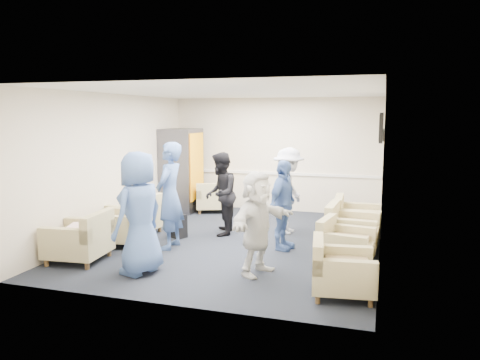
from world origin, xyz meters
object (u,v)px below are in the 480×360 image
(armchair_right_midnear, at_px, (343,245))
(person_front_right, at_px, (257,223))
(armchair_right_near, at_px, (339,272))
(armchair_right_midfar, at_px, (349,231))
(armchair_left_mid, at_px, (124,227))
(person_mid_right, at_px, (283,205))
(armchair_corner, at_px, (213,199))
(armchair_left_near, at_px, (81,241))
(armchair_right_far, at_px, (354,221))
(person_back_right, at_px, (288,191))
(vending_machine, at_px, (182,170))
(person_back_left, at_px, (221,194))
(person_front_left, at_px, (139,213))
(armchair_left_far, at_px, (138,218))
(person_mid_left, at_px, (170,196))

(armchair_right_midnear, bearing_deg, person_front_right, 133.40)
(armchair_right_near, height_order, armchair_right_midfar, armchair_right_midfar)
(armchair_left_mid, bearing_deg, armchair_right_near, 62.06)
(armchair_right_midnear, height_order, person_mid_right, person_mid_right)
(armchair_right_midnear, bearing_deg, armchair_corner, 55.43)
(armchair_left_mid, height_order, person_mid_right, person_mid_right)
(armchair_left_near, height_order, armchair_right_far, armchair_left_near)
(armchair_right_midfar, xyz_separation_m, person_back_right, (-1.23, 0.82, 0.50))
(armchair_right_midfar, height_order, person_front_right, person_front_right)
(armchair_right_midfar, height_order, vending_machine, vending_machine)
(armchair_corner, distance_m, vending_machine, 1.02)
(armchair_right_far, xyz_separation_m, person_front_right, (-1.22, -2.48, 0.42))
(armchair_right_midnear, xyz_separation_m, armchair_right_far, (0.06, 1.69, 0.03))
(armchair_left_near, bearing_deg, armchair_right_midnear, 99.99)
(armchair_left_mid, height_order, vending_machine, vending_machine)
(armchair_right_midfar, distance_m, vending_machine, 4.68)
(armchair_right_midnear, bearing_deg, person_back_left, 73.03)
(armchair_corner, relative_size, person_mid_right, 0.64)
(armchair_right_midnear, distance_m, person_front_right, 1.47)
(person_mid_right, bearing_deg, armchair_right_midnear, -105.23)
(armchair_left_near, relative_size, armchair_right_far, 1.07)
(person_front_right, bearing_deg, armchair_left_mid, 92.83)
(person_front_left, bearing_deg, armchair_right_far, 150.75)
(armchair_left_far, bearing_deg, armchair_right_near, 71.15)
(armchair_right_midnear, height_order, person_back_right, person_back_right)
(vending_machine, relative_size, person_back_right, 1.18)
(person_back_right, bearing_deg, armchair_right_far, -81.04)
(armchair_left_mid, distance_m, armchair_right_midnear, 3.82)
(person_mid_left, relative_size, person_back_left, 1.15)
(armchair_left_mid, xyz_separation_m, vending_machine, (-0.23, 3.02, 0.66))
(armchair_left_far, height_order, person_mid_left, person_mid_left)
(armchair_right_near, relative_size, person_back_left, 0.55)
(armchair_left_mid, height_order, armchair_right_midnear, armchair_left_mid)
(person_back_left, bearing_deg, person_back_right, 98.92)
(person_mid_left, distance_m, person_back_left, 1.24)
(vending_machine, relative_size, person_front_right, 1.31)
(armchair_right_far, height_order, armchair_corner, armchair_right_far)
(person_mid_left, bearing_deg, armchair_right_near, 63.93)
(armchair_left_mid, xyz_separation_m, person_mid_right, (2.76, 0.54, 0.45))
(armchair_right_far, relative_size, person_front_right, 0.56)
(armchair_left_near, height_order, armchair_right_near, armchair_left_near)
(armchair_left_near, relative_size, vending_machine, 0.46)
(armchair_right_midfar, height_order, person_mid_left, person_mid_left)
(person_front_right, bearing_deg, armchair_left_near, 114.82)
(armchair_corner, bearing_deg, vending_machine, -12.16)
(vending_machine, bearing_deg, person_mid_left, -69.47)
(armchair_corner, xyz_separation_m, vending_machine, (-0.75, -0.11, 0.68))
(armchair_left_far, xyz_separation_m, armchair_right_midfar, (3.99, 0.13, 0.01))
(armchair_left_mid, bearing_deg, armchair_right_far, 103.76)
(armchair_right_far, bearing_deg, person_back_right, 89.51)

